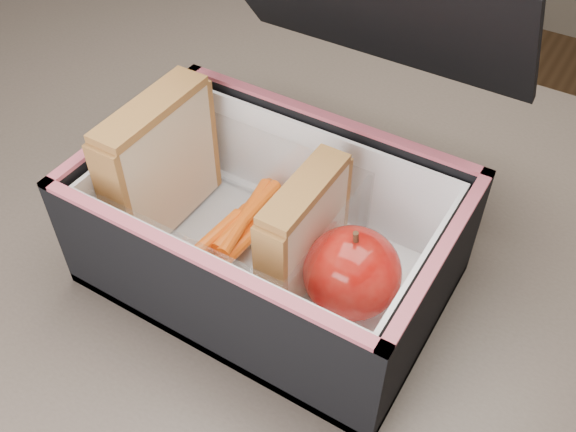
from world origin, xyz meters
name	(u,v)px	position (x,y,z in m)	size (l,w,h in m)	color
kitchen_table	(280,347)	(0.00, 0.00, 0.66)	(1.20, 0.80, 0.75)	brown
lunch_bag	(274,221)	(-0.01, 0.01, 0.81)	(0.27, 0.29, 0.24)	black
plastic_tub	(230,216)	(-0.05, 0.01, 0.80)	(0.18, 0.13, 0.08)	white
sandwich_left	(160,164)	(-0.12, 0.01, 0.82)	(0.03, 0.11, 0.12)	beige
sandwich_right	(304,234)	(0.02, 0.01, 0.82)	(0.03, 0.09, 0.10)	beige
carrot_sticks	(235,232)	(-0.05, 0.01, 0.78)	(0.04, 0.15, 0.03)	#EC5914
paper_napkin	(355,300)	(0.06, 0.01, 0.77)	(0.08, 0.08, 0.01)	white
red_apple	(352,273)	(0.06, 0.00, 0.80)	(0.07, 0.07, 0.08)	#980000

